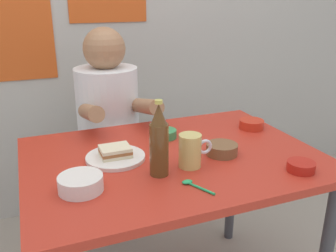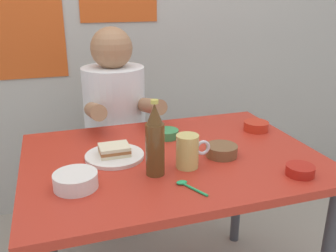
{
  "view_description": "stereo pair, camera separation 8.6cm",
  "coord_description": "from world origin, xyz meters",
  "px_view_note": "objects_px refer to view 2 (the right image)",
  "views": [
    {
      "loc": [
        -0.49,
        -1.18,
        1.32
      ],
      "look_at": [
        0.0,
        0.05,
        0.84
      ],
      "focal_mm": 39.28,
      "sensor_mm": 36.0,
      "label": 1
    },
    {
      "loc": [
        -0.41,
        -1.21,
        1.32
      ],
      "look_at": [
        0.0,
        0.05,
        0.84
      ],
      "focal_mm": 39.28,
      "sensor_mm": 36.0,
      "label": 2
    }
  ],
  "objects_px": {
    "stool": "(118,177)",
    "beer_mug": "(188,151)",
    "sandwich": "(114,150)",
    "beer_bottle": "(155,142)",
    "person_seated": "(115,106)",
    "dip_bowl_green": "(167,133)",
    "plate_orange": "(115,156)",
    "dining_table": "(172,177)"
  },
  "relations": [
    {
      "from": "person_seated",
      "to": "dip_bowl_green",
      "type": "bearing_deg",
      "value": -72.01
    },
    {
      "from": "person_seated",
      "to": "beer_bottle",
      "type": "height_order",
      "value": "person_seated"
    },
    {
      "from": "plate_orange",
      "to": "beer_mug",
      "type": "distance_m",
      "value": 0.29
    },
    {
      "from": "sandwich",
      "to": "stool",
      "type": "bearing_deg",
      "value": 79.85
    },
    {
      "from": "dining_table",
      "to": "beer_bottle",
      "type": "height_order",
      "value": "beer_bottle"
    },
    {
      "from": "stool",
      "to": "beer_bottle",
      "type": "xyz_separation_m",
      "value": [
        0.0,
        -0.76,
        0.51
      ]
    },
    {
      "from": "beer_bottle",
      "to": "stool",
      "type": "bearing_deg",
      "value": 90.27
    },
    {
      "from": "beer_mug",
      "to": "dip_bowl_green",
      "type": "relative_size",
      "value": 1.26
    },
    {
      "from": "dining_table",
      "to": "stool",
      "type": "xyz_separation_m",
      "value": [
        -0.11,
        0.63,
        -0.3
      ]
    },
    {
      "from": "person_seated",
      "to": "plate_orange",
      "type": "bearing_deg",
      "value": -100.34
    },
    {
      "from": "plate_orange",
      "to": "dip_bowl_green",
      "type": "bearing_deg",
      "value": 28.51
    },
    {
      "from": "beer_bottle",
      "to": "sandwich",
      "type": "bearing_deg",
      "value": 122.18
    },
    {
      "from": "sandwich",
      "to": "beer_mug",
      "type": "distance_m",
      "value": 0.28
    },
    {
      "from": "sandwich",
      "to": "dip_bowl_green",
      "type": "xyz_separation_m",
      "value": [
        0.25,
        0.14,
        -0.01
      ]
    },
    {
      "from": "beer_mug",
      "to": "beer_bottle",
      "type": "bearing_deg",
      "value": -172.1
    },
    {
      "from": "dining_table",
      "to": "plate_orange",
      "type": "distance_m",
      "value": 0.24
    },
    {
      "from": "dining_table",
      "to": "person_seated",
      "type": "bearing_deg",
      "value": 99.84
    },
    {
      "from": "stool",
      "to": "beer_mug",
      "type": "xyz_separation_m",
      "value": [
        0.13,
        -0.74,
        0.45
      ]
    },
    {
      "from": "beer_mug",
      "to": "dining_table",
      "type": "bearing_deg",
      "value": 100.44
    },
    {
      "from": "dip_bowl_green",
      "to": "beer_mug",
      "type": "bearing_deg",
      "value": -92.99
    },
    {
      "from": "plate_orange",
      "to": "dip_bowl_green",
      "type": "relative_size",
      "value": 2.2
    },
    {
      "from": "person_seated",
      "to": "dip_bowl_green",
      "type": "height_order",
      "value": "person_seated"
    },
    {
      "from": "stool",
      "to": "beer_bottle",
      "type": "distance_m",
      "value": 0.92
    },
    {
      "from": "plate_orange",
      "to": "beer_mug",
      "type": "xyz_separation_m",
      "value": [
        0.23,
        -0.16,
        0.05
      ]
    },
    {
      "from": "stool",
      "to": "person_seated",
      "type": "distance_m",
      "value": 0.42
    },
    {
      "from": "sandwich",
      "to": "person_seated",
      "type": "bearing_deg",
      "value": 79.66
    },
    {
      "from": "plate_orange",
      "to": "beer_mug",
      "type": "bearing_deg",
      "value": -33.69
    },
    {
      "from": "stool",
      "to": "beer_mug",
      "type": "height_order",
      "value": "beer_mug"
    },
    {
      "from": "dining_table",
      "to": "plate_orange",
      "type": "bearing_deg",
      "value": 168.74
    },
    {
      "from": "dining_table",
      "to": "beer_bottle",
      "type": "relative_size",
      "value": 4.2
    },
    {
      "from": "dining_table",
      "to": "person_seated",
      "type": "relative_size",
      "value": 1.53
    },
    {
      "from": "sandwich",
      "to": "beer_bottle",
      "type": "xyz_separation_m",
      "value": [
        0.11,
        -0.17,
        0.09
      ]
    },
    {
      "from": "plate_orange",
      "to": "sandwich",
      "type": "xyz_separation_m",
      "value": [
        0.0,
        0.0,
        0.02
      ]
    },
    {
      "from": "stool",
      "to": "sandwich",
      "type": "distance_m",
      "value": 0.73
    },
    {
      "from": "stool",
      "to": "beer_bottle",
      "type": "bearing_deg",
      "value": -89.73
    },
    {
      "from": "beer_bottle",
      "to": "dip_bowl_green",
      "type": "height_order",
      "value": "beer_bottle"
    },
    {
      "from": "person_seated",
      "to": "beer_mug",
      "type": "distance_m",
      "value": 0.74
    },
    {
      "from": "dining_table",
      "to": "dip_bowl_green",
      "type": "relative_size",
      "value": 11.0
    },
    {
      "from": "stool",
      "to": "dip_bowl_green",
      "type": "distance_m",
      "value": 0.63
    },
    {
      "from": "beer_bottle",
      "to": "dip_bowl_green",
      "type": "distance_m",
      "value": 0.35
    },
    {
      "from": "person_seated",
      "to": "beer_bottle",
      "type": "relative_size",
      "value": 2.75
    },
    {
      "from": "sandwich",
      "to": "beer_mug",
      "type": "bearing_deg",
      "value": -33.69
    }
  ]
}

